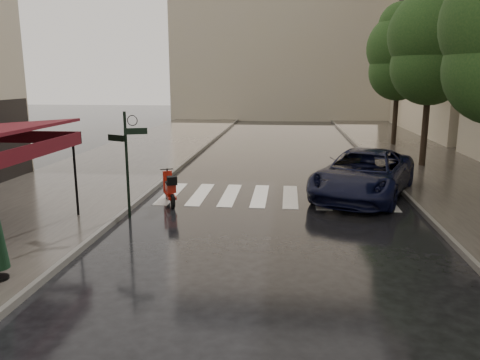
# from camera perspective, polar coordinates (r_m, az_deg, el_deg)

# --- Properties ---
(ground) EXTENTS (120.00, 120.00, 0.00)m
(ground) POSITION_cam_1_polar(r_m,az_deg,el_deg) (11.08, -12.41, -9.20)
(ground) COLOR black
(ground) RESTS_ON ground
(sidewalk_near) EXTENTS (6.00, 60.00, 0.12)m
(sidewalk_near) POSITION_cam_1_polar(r_m,az_deg,el_deg) (23.48, -13.82, 2.27)
(sidewalk_near) COLOR #38332D
(sidewalk_near) RESTS_ON ground
(sidewalk_far) EXTENTS (5.50, 60.00, 0.12)m
(sidewalk_far) POSITION_cam_1_polar(r_m,az_deg,el_deg) (23.17, 23.06, 1.50)
(sidewalk_far) COLOR #38332D
(sidewalk_far) RESTS_ON ground
(curb_near) EXTENTS (0.12, 60.00, 0.16)m
(curb_near) POSITION_cam_1_polar(r_m,az_deg,el_deg) (22.64, -6.52, 2.22)
(curb_near) COLOR #595651
(curb_near) RESTS_ON ground
(curb_far) EXTENTS (0.12, 60.00, 0.16)m
(curb_far) POSITION_cam_1_polar(r_m,az_deg,el_deg) (22.49, 16.23, 1.74)
(curb_far) COLOR #595651
(curb_far) RESTS_ON ground
(crosswalk) EXTENTS (7.85, 3.20, 0.01)m
(crosswalk) POSITION_cam_1_polar(r_m,az_deg,el_deg) (16.27, 4.30, -1.97)
(crosswalk) COLOR silver
(crosswalk) RESTS_ON ground
(signpost) EXTENTS (1.17, 0.29, 3.10)m
(signpost) POSITION_cam_1_polar(r_m,az_deg,el_deg) (13.73, -13.63, 2.84)
(signpost) COLOR black
(signpost) RESTS_ON ground
(backdrop_building) EXTENTS (22.00, 6.00, 20.00)m
(backdrop_building) POSITION_cam_1_polar(r_m,az_deg,el_deg) (48.14, 5.70, 19.40)
(backdrop_building) COLOR tan
(backdrop_building) RESTS_ON ground
(tree_mid) EXTENTS (3.80, 3.80, 8.34)m
(tree_mid) POSITION_cam_1_polar(r_m,az_deg,el_deg) (22.67, 22.39, 15.43)
(tree_mid) COLOR black
(tree_mid) RESTS_ON sidewalk_far
(tree_far) EXTENTS (3.80, 3.80, 8.16)m
(tree_far) POSITION_cam_1_polar(r_m,az_deg,el_deg) (29.49, 18.88, 14.49)
(tree_far) COLOR black
(tree_far) RESTS_ON sidewalk_far
(scooter) EXTENTS (0.82, 1.52, 1.06)m
(scooter) POSITION_cam_1_polar(r_m,az_deg,el_deg) (15.30, -8.54, -1.12)
(scooter) COLOR black
(scooter) RESTS_ON ground
(parked_car) EXTENTS (4.59, 6.36, 1.61)m
(parked_car) POSITION_cam_1_polar(r_m,az_deg,el_deg) (16.58, 14.87, 0.74)
(parked_car) COLOR black
(parked_car) RESTS_ON ground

